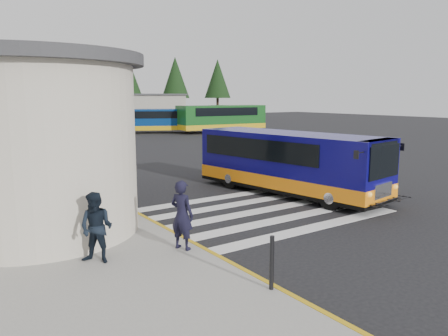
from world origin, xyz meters
TOP-DOWN VIEW (x-y plane):
  - ground at (0.00, 0.00)m, footprint 140.00×140.00m
  - curb_strip at (-4.05, 4.00)m, footprint 0.12×34.00m
  - crosswalk at (-0.50, -0.80)m, footprint 8.00×5.35m
  - depot_building at (6.00, 42.00)m, footprint 26.40×8.40m
  - tree_line at (6.29, 50.00)m, footprint 58.40×4.40m
  - transit_bus at (2.36, 0.65)m, footprint 3.83×8.85m
  - pedestrian_a at (-4.50, -2.94)m, footprint 0.63×0.74m
  - pedestrian_b at (-6.50, -2.63)m, footprint 0.98×0.99m
  - bollard at (-4.20, -5.92)m, footprint 0.09×0.09m
  - far_bus_a at (11.69, 30.31)m, footprint 8.62×5.82m
  - far_bus_b at (17.30, 27.28)m, footprint 9.92×3.60m

SIDE VIEW (x-z plane):
  - ground at x=0.00m, z-range 0.00..0.00m
  - crosswalk at x=-0.50m, z-range 0.00..0.01m
  - curb_strip at x=-4.05m, z-range 0.00..0.16m
  - bollard at x=-4.20m, z-range 0.15..1.22m
  - pedestrian_b at x=-6.50m, z-range 0.15..1.76m
  - pedestrian_a at x=-4.50m, z-range 0.15..1.86m
  - transit_bus at x=2.36m, z-range -0.05..2.38m
  - far_bus_a at x=11.69m, z-range 0.33..2.50m
  - far_bus_b at x=17.30m, z-range 0.38..2.88m
  - depot_building at x=6.00m, z-range 0.01..4.21m
  - tree_line at x=6.29m, z-range 1.77..11.77m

